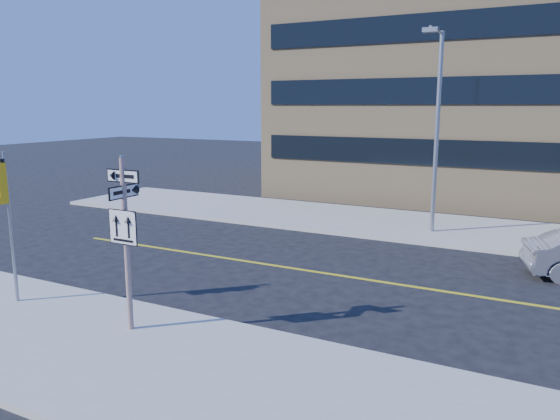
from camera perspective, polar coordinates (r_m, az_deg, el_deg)
The scene contains 5 objects.
ground at distance 15.37m, azimuth -8.85°, elevation -9.40°, with size 120.00×120.00×0.00m, color black.
sign_pole at distance 12.84m, azimuth -15.84°, elevation -2.40°, with size 0.92×0.92×4.06m.
traffic_signal at distance 15.64m, azimuth -27.05°, elevation 1.35°, with size 0.32×0.45×4.00m.
streetlight_a at distance 22.78m, azimuth 16.02°, elevation 9.10°, with size 0.55×2.25×8.00m.
building_brick at distance 37.32m, azimuth 17.96°, elevation 16.06°, with size 18.00×18.00×18.00m, color tan.
Camera 1 is at (8.69, -11.53, 5.29)m, focal length 35.00 mm.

